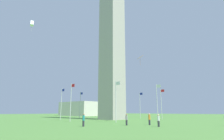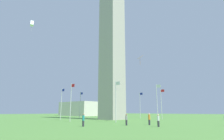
{
  "view_description": "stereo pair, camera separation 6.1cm",
  "coord_description": "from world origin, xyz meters",
  "px_view_note": "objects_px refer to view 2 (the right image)",
  "views": [
    {
      "loc": [
        33.45,
        -37.55,
        2.06
      ],
      "look_at": [
        0.0,
        0.0,
        12.97
      ],
      "focal_mm": 30.65,
      "sensor_mm": 36.0,
      "label": 1
    },
    {
      "loc": [
        33.5,
        -37.51,
        2.06
      ],
      "look_at": [
        0.0,
        0.0,
        12.97
      ],
      "focal_mm": 30.65,
      "sensor_mm": 36.0,
      "label": 2
    }
  ],
  "objects_px": {
    "flagpole_n": "(157,101)",
    "flagpole_ne": "(161,103)",
    "obelisk_monument": "(112,33)",
    "person_gray_shirt": "(126,120)",
    "flagpole_e": "(140,104)",
    "kite_orange_diamond": "(140,58)",
    "flagpole_sw": "(61,102)",
    "person_orange_shirt": "(149,119)",
    "flagpole_se": "(110,104)",
    "flagpole_w": "(71,100)",
    "distant_building": "(80,109)",
    "person_white_shirt": "(158,121)",
    "kite_white_box": "(32,24)",
    "flagpole_nw": "(116,99)",
    "flagpole_s": "(80,104)",
    "person_teal_shirt": "(83,120)"
  },
  "relations": [
    {
      "from": "flagpole_n",
      "to": "flagpole_ne",
      "type": "bearing_deg",
      "value": 112.5
    },
    {
      "from": "obelisk_monument",
      "to": "person_gray_shirt",
      "type": "relative_size",
      "value": 27.79
    },
    {
      "from": "flagpole_e",
      "to": "kite_orange_diamond",
      "type": "bearing_deg",
      "value": -55.8
    },
    {
      "from": "person_gray_shirt",
      "to": "flagpole_sw",
      "type": "bearing_deg",
      "value": 44.53
    },
    {
      "from": "flagpole_e",
      "to": "person_orange_shirt",
      "type": "bearing_deg",
      "value": -53.94
    },
    {
      "from": "flagpole_se",
      "to": "flagpole_sw",
      "type": "xyz_separation_m",
      "value": [
        -0.0,
        -18.41,
        0.0
      ]
    },
    {
      "from": "flagpole_n",
      "to": "person_orange_shirt",
      "type": "bearing_deg",
      "value": -68.01
    },
    {
      "from": "flagpole_w",
      "to": "distant_building",
      "type": "height_order",
      "value": "flagpole_w"
    },
    {
      "from": "person_white_shirt",
      "to": "kite_orange_diamond",
      "type": "bearing_deg",
      "value": 10.52
    },
    {
      "from": "person_orange_shirt",
      "to": "kite_orange_diamond",
      "type": "bearing_deg",
      "value": -41.14
    },
    {
      "from": "obelisk_monument",
      "to": "kite_white_box",
      "type": "distance_m",
      "value": 20.81
    },
    {
      "from": "person_white_shirt",
      "to": "distant_building",
      "type": "distance_m",
      "value": 70.57
    },
    {
      "from": "flagpole_n",
      "to": "person_white_shirt",
      "type": "relative_size",
      "value": 4.67
    },
    {
      "from": "flagpole_n",
      "to": "kite_white_box",
      "type": "xyz_separation_m",
      "value": [
        -21.99,
        -18.78,
        18.27
      ]
    },
    {
      "from": "flagpole_w",
      "to": "person_white_shirt",
      "type": "distance_m",
      "value": 20.46
    },
    {
      "from": "person_gray_shirt",
      "to": "kite_orange_diamond",
      "type": "height_order",
      "value": "kite_orange_diamond"
    },
    {
      "from": "flagpole_sw",
      "to": "flagpole_w",
      "type": "distance_m",
      "value": 9.97
    },
    {
      "from": "flagpole_nw",
      "to": "person_gray_shirt",
      "type": "height_order",
      "value": "flagpole_nw"
    },
    {
      "from": "flagpole_se",
      "to": "flagpole_sw",
      "type": "distance_m",
      "value": 18.41
    },
    {
      "from": "flagpole_se",
      "to": "flagpole_s",
      "type": "height_order",
      "value": "same"
    },
    {
      "from": "flagpole_s",
      "to": "person_orange_shirt",
      "type": "height_order",
      "value": "flagpole_s"
    },
    {
      "from": "obelisk_monument",
      "to": "person_gray_shirt",
      "type": "bearing_deg",
      "value": -42.18
    },
    {
      "from": "flagpole_se",
      "to": "flagpole_n",
      "type": "bearing_deg",
      "value": -22.5
    },
    {
      "from": "flagpole_ne",
      "to": "person_gray_shirt",
      "type": "distance_m",
      "value": 24.11
    },
    {
      "from": "person_gray_shirt",
      "to": "distant_building",
      "type": "xyz_separation_m",
      "value": [
        -56.16,
        36.06,
        2.41
      ]
    },
    {
      "from": "flagpole_e",
      "to": "person_white_shirt",
      "type": "bearing_deg",
      "value": -52.34
    },
    {
      "from": "person_gray_shirt",
      "to": "kite_orange_diamond",
      "type": "bearing_deg",
      "value": -14.26
    },
    {
      "from": "flagpole_e",
      "to": "kite_orange_diamond",
      "type": "height_order",
      "value": "kite_orange_diamond"
    },
    {
      "from": "distant_building",
      "to": "flagpole_nw",
      "type": "bearing_deg",
      "value": -32.06
    },
    {
      "from": "kite_orange_diamond",
      "to": "distant_building",
      "type": "xyz_separation_m",
      "value": [
        -52.49,
        26.21,
        -10.11
      ]
    },
    {
      "from": "flagpole_sw",
      "to": "flagpole_nw",
      "type": "height_order",
      "value": "same"
    },
    {
      "from": "flagpole_e",
      "to": "person_teal_shirt",
      "type": "xyz_separation_m",
      "value": [
        12.16,
        -32.71,
        -3.45
      ]
    },
    {
      "from": "flagpole_se",
      "to": "kite_orange_diamond",
      "type": "height_order",
      "value": "kite_orange_diamond"
    },
    {
      "from": "flagpole_n",
      "to": "kite_white_box",
      "type": "distance_m",
      "value": 34.21
    },
    {
      "from": "flagpole_w",
      "to": "person_orange_shirt",
      "type": "distance_m",
      "value": 17.89
    },
    {
      "from": "flagpole_s",
      "to": "person_teal_shirt",
      "type": "relative_size",
      "value": 4.51
    },
    {
      "from": "flagpole_n",
      "to": "flagpole_ne",
      "type": "height_order",
      "value": "same"
    },
    {
      "from": "obelisk_monument",
      "to": "flagpole_ne",
      "type": "xyz_separation_m",
      "value": [
        9.27,
        9.21,
        -19.23
      ]
    },
    {
      "from": "kite_orange_diamond",
      "to": "kite_white_box",
      "type": "height_order",
      "value": "kite_white_box"
    },
    {
      "from": "flagpole_se",
      "to": "flagpole_s",
      "type": "xyz_separation_m",
      "value": [
        -3.81,
        -9.21,
        0.0
      ]
    },
    {
      "from": "obelisk_monument",
      "to": "person_gray_shirt",
      "type": "xyz_separation_m",
      "value": [
        15.31,
        -13.87,
        -22.71
      ]
    },
    {
      "from": "flagpole_n",
      "to": "person_teal_shirt",
      "type": "relative_size",
      "value": 4.51
    },
    {
      "from": "flagpole_w",
      "to": "person_white_shirt",
      "type": "relative_size",
      "value": 4.67
    },
    {
      "from": "flagpole_e",
      "to": "flagpole_sw",
      "type": "relative_size",
      "value": 1.0
    },
    {
      "from": "flagpole_w",
      "to": "person_gray_shirt",
      "type": "bearing_deg",
      "value": -3.19
    },
    {
      "from": "flagpole_s",
      "to": "distant_building",
      "type": "xyz_separation_m",
      "value": [
        -27.89,
        22.19,
        -1.07
      ]
    },
    {
      "from": "flagpole_se",
      "to": "kite_white_box",
      "type": "xyz_separation_m",
      "value": [
        0.23,
        -27.98,
        18.27
      ]
    },
    {
      "from": "flagpole_e",
      "to": "person_white_shirt",
      "type": "relative_size",
      "value": 4.67
    },
    {
      "from": "flagpole_sw",
      "to": "person_gray_shirt",
      "type": "distance_m",
      "value": 25.13
    },
    {
      "from": "kite_white_box",
      "to": "kite_orange_diamond",
      "type": "bearing_deg",
      "value": 35.68
    }
  ]
}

